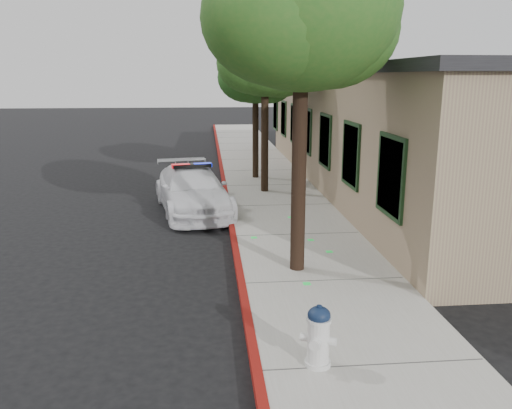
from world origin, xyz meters
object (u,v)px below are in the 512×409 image
Objects in this scene: fire_hydrant at (318,336)px; street_tree_near at (303,16)px; street_tree_far at (256,76)px; police_car at (193,190)px; clapboard_building at (410,128)px; street_tree_mid at (266,61)px.

street_tree_near is (0.35, 3.60, 4.40)m from fire_hydrant.
police_car is at bearing -117.24° from street_tree_far.
clapboard_building is at bearing 88.42° from fire_hydrant.
police_car is 5.63× the size of fire_hydrant.
street_tree_near is at bearing 108.79° from fire_hydrant.
street_tree_mid is at bearing 88.76° from street_tree_near.
police_car is at bearing -139.07° from street_tree_mid.
clapboard_building is 5.86m from street_tree_far.
clapboard_building is 24.23× the size of fire_hydrant.
street_tree_near is (-5.46, -8.34, 2.85)m from clapboard_building.
police_car is at bearing 112.66° from street_tree_near.
fire_hydrant is at bearing -91.87° from street_tree_far.
fire_hydrant is 0.15× the size of street_tree_mid.
street_tree_near reaches higher than clapboard_building.
police_car is 4.87m from street_tree_mid.
street_tree_mid is 1.11× the size of street_tree_far.
street_tree_far is at bearing 52.12° from police_car.
street_tree_mid is (-5.30, -0.95, 2.26)m from clapboard_building.
clapboard_building is 4.30× the size of police_car.
street_tree_far is (-5.37, 1.47, 1.81)m from clapboard_building.
clapboard_building is 3.23× the size of street_tree_near.
fire_hydrant is 11.64m from street_tree_mid.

